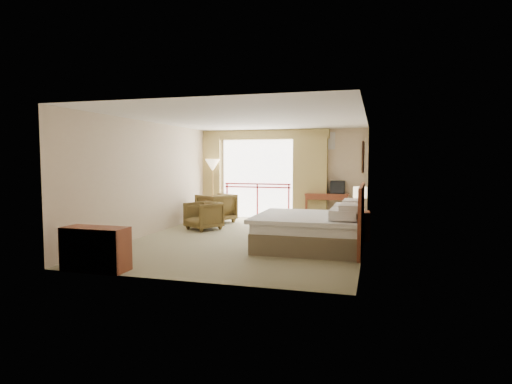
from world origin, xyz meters
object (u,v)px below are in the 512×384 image
(side_table, at_px, (207,210))
(armchair_far, at_px, (216,222))
(table_lamp, at_px, (360,193))
(desk, at_px, (327,199))
(armchair_near, at_px, (204,229))
(tv, at_px, (338,187))
(nightstand, at_px, (359,226))
(dresser, at_px, (95,249))
(floor_lamp, at_px, (213,167))
(wastebasket, at_px, (305,219))
(bed, at_px, (312,230))

(side_table, bearing_deg, armchair_far, 86.49)
(table_lamp, bearing_deg, desk, 110.14)
(table_lamp, bearing_deg, armchair_near, 175.01)
(tv, bearing_deg, armchair_far, -166.48)
(armchair_near, bearing_deg, desk, 71.45)
(nightstand, bearing_deg, armchair_far, 154.66)
(desk, relative_size, dresser, 1.17)
(tv, height_order, floor_lamp, floor_lamp)
(wastebasket, xyz_separation_m, dresser, (-2.44, -6.04, 0.22))
(floor_lamp, bearing_deg, nightstand, -29.60)
(tv, bearing_deg, desk, 163.51)
(desk, bearing_deg, nightstand, -74.59)
(armchair_near, height_order, dresser, dresser)
(nightstand, xyz_separation_m, dresser, (-4.03, -3.88, 0.04))
(tv, bearing_deg, nightstand, -80.47)
(armchair_near, relative_size, dresser, 0.73)
(armchair_far, bearing_deg, tv, 139.90)
(bed, relative_size, side_table, 3.49)
(tv, xyz_separation_m, wastebasket, (-0.86, -0.63, -0.87))
(nightstand, height_order, armchair_near, nightstand)
(desk, bearing_deg, tv, -15.82)
(table_lamp, height_order, desk, table_lamp)
(tv, height_order, armchair_far, tv)
(tv, xyz_separation_m, floor_lamp, (-3.79, -0.22, 0.56))
(tv, bearing_deg, dresser, -121.41)
(nightstand, height_order, side_table, nightstand)
(bed, height_order, table_lamp, table_lamp)
(nightstand, distance_m, armchair_far, 4.41)
(floor_lamp, bearing_deg, armchair_near, -74.69)
(side_table, bearing_deg, table_lamp, -14.33)
(dresser, bearing_deg, bed, 37.85)
(desk, distance_m, floor_lamp, 3.63)
(dresser, bearing_deg, table_lamp, 41.11)
(dresser, bearing_deg, side_table, 87.73)
(nightstand, distance_m, armchair_near, 3.96)
(floor_lamp, bearing_deg, dresser, -85.63)
(nightstand, relative_size, floor_lamp, 0.35)
(wastebasket, bearing_deg, tv, 36.37)
(side_table, height_order, dresser, dresser)
(table_lamp, xyz_separation_m, armchair_near, (-3.93, 0.34, -1.06))
(dresser, bearing_deg, armchair_far, 87.28)
(tv, relative_size, wastebasket, 1.56)
(armchair_near, xyz_separation_m, dresser, (-0.10, -4.27, 0.36))
(armchair_near, bearing_deg, wastebasket, 68.19)
(bed, height_order, side_table, bed)
(table_lamp, relative_size, wastebasket, 2.01)
(table_lamp, bearing_deg, side_table, 165.67)
(tv, distance_m, armchair_far, 3.67)
(armchair_far, height_order, floor_lamp, floor_lamp)
(desk, xyz_separation_m, floor_lamp, (-3.49, -0.28, 0.93))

